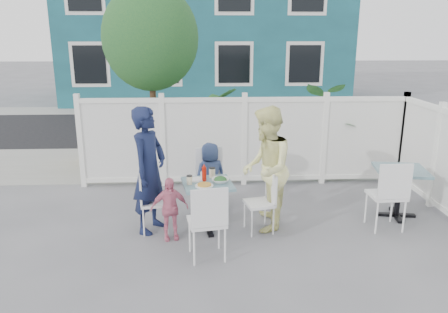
{
  "coord_description": "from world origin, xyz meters",
  "views": [
    {
      "loc": [
        -0.61,
        -5.19,
        2.68
      ],
      "look_at": [
        -0.33,
        0.88,
        0.96
      ],
      "focal_mm": 35.0,
      "sensor_mm": 36.0,
      "label": 1
    }
  ],
  "objects_px": {
    "spare_table": "(400,180)",
    "chair_left": "(148,197)",
    "chair_back": "(210,174)",
    "woman": "(266,169)",
    "main_table": "(208,193)",
    "man": "(149,170)",
    "boy": "(210,175)",
    "utility_cabinet": "(106,134)",
    "chair_right": "(264,197)",
    "toddler": "(169,209)",
    "chair_near": "(208,218)"
  },
  "relations": [
    {
      "from": "boy",
      "to": "toddler",
      "type": "relative_size",
      "value": 1.21
    },
    {
      "from": "chair_back",
      "to": "boy",
      "type": "xyz_separation_m",
      "value": [
        0.0,
        0.02,
        -0.03
      ]
    },
    {
      "from": "chair_right",
      "to": "chair_back",
      "type": "relative_size",
      "value": 0.88
    },
    {
      "from": "chair_left",
      "to": "woman",
      "type": "height_order",
      "value": "woman"
    },
    {
      "from": "man",
      "to": "boy",
      "type": "distance_m",
      "value": 1.22
    },
    {
      "from": "chair_right",
      "to": "boy",
      "type": "bearing_deg",
      "value": 26.67
    },
    {
      "from": "boy",
      "to": "utility_cabinet",
      "type": "bearing_deg",
      "value": -74.06
    },
    {
      "from": "spare_table",
      "to": "chair_left",
      "type": "relative_size",
      "value": 0.94
    },
    {
      "from": "woman",
      "to": "boy",
      "type": "xyz_separation_m",
      "value": [
        -0.76,
        0.79,
        -0.34
      ]
    },
    {
      "from": "utility_cabinet",
      "to": "spare_table",
      "type": "distance_m",
      "value": 5.92
    },
    {
      "from": "main_table",
      "to": "boy",
      "type": "relative_size",
      "value": 0.72
    },
    {
      "from": "utility_cabinet",
      "to": "chair_right",
      "type": "height_order",
      "value": "utility_cabinet"
    },
    {
      "from": "chair_right",
      "to": "utility_cabinet",
      "type": "bearing_deg",
      "value": 26.79
    },
    {
      "from": "utility_cabinet",
      "to": "chair_left",
      "type": "relative_size",
      "value": 1.38
    },
    {
      "from": "utility_cabinet",
      "to": "toddler",
      "type": "bearing_deg",
      "value": -72.05
    },
    {
      "from": "main_table",
      "to": "spare_table",
      "type": "height_order",
      "value": "spare_table"
    },
    {
      "from": "chair_right",
      "to": "chair_near",
      "type": "height_order",
      "value": "chair_near"
    },
    {
      "from": "main_table",
      "to": "boy",
      "type": "bearing_deg",
      "value": 86.69
    },
    {
      "from": "utility_cabinet",
      "to": "spare_table",
      "type": "relative_size",
      "value": 1.47
    },
    {
      "from": "chair_back",
      "to": "boy",
      "type": "distance_m",
      "value": 0.04
    },
    {
      "from": "spare_table",
      "to": "main_table",
      "type": "bearing_deg",
      "value": -173.22
    },
    {
      "from": "main_table",
      "to": "man",
      "type": "bearing_deg",
      "value": 176.45
    },
    {
      "from": "chair_left",
      "to": "chair_back",
      "type": "height_order",
      "value": "chair_back"
    },
    {
      "from": "chair_right",
      "to": "toddler",
      "type": "xyz_separation_m",
      "value": [
        -1.29,
        -0.2,
        -0.06
      ]
    },
    {
      "from": "toddler",
      "to": "chair_right",
      "type": "bearing_deg",
      "value": -3.16
    },
    {
      "from": "chair_right",
      "to": "chair_near",
      "type": "distance_m",
      "value": 1.13
    },
    {
      "from": "chair_left",
      "to": "chair_right",
      "type": "bearing_deg",
      "value": 78.4
    },
    {
      "from": "chair_right",
      "to": "man",
      "type": "relative_size",
      "value": 0.48
    },
    {
      "from": "utility_cabinet",
      "to": "chair_right",
      "type": "distance_m",
      "value": 4.61
    },
    {
      "from": "main_table",
      "to": "chair_right",
      "type": "height_order",
      "value": "chair_right"
    },
    {
      "from": "spare_table",
      "to": "boy",
      "type": "height_order",
      "value": "boy"
    },
    {
      "from": "utility_cabinet",
      "to": "chair_right",
      "type": "relative_size",
      "value": 1.42
    },
    {
      "from": "spare_table",
      "to": "chair_near",
      "type": "xyz_separation_m",
      "value": [
        -2.87,
        -1.2,
        -0.02
      ]
    },
    {
      "from": "chair_back",
      "to": "chair_near",
      "type": "relative_size",
      "value": 0.99
    },
    {
      "from": "chair_back",
      "to": "woman",
      "type": "distance_m",
      "value": 1.13
    },
    {
      "from": "woman",
      "to": "boy",
      "type": "bearing_deg",
      "value": -126.77
    },
    {
      "from": "boy",
      "to": "chair_right",
      "type": "bearing_deg",
      "value": 105.78
    },
    {
      "from": "boy",
      "to": "chair_near",
      "type": "bearing_deg",
      "value": 64.91
    },
    {
      "from": "chair_right",
      "to": "chair_back",
      "type": "bearing_deg",
      "value": 27.34
    },
    {
      "from": "spare_table",
      "to": "chair_left",
      "type": "bearing_deg",
      "value": -174.84
    },
    {
      "from": "chair_left",
      "to": "chair_back",
      "type": "distance_m",
      "value": 1.2
    },
    {
      "from": "boy",
      "to": "toddler",
      "type": "xyz_separation_m",
      "value": [
        -0.56,
        -1.1,
        -0.09
      ]
    },
    {
      "from": "chair_back",
      "to": "woman",
      "type": "xyz_separation_m",
      "value": [
        0.76,
        -0.77,
        0.31
      ]
    },
    {
      "from": "chair_near",
      "to": "man",
      "type": "bearing_deg",
      "value": 120.83
    },
    {
      "from": "utility_cabinet",
      "to": "boy",
      "type": "relative_size",
      "value": 1.14
    },
    {
      "from": "utility_cabinet",
      "to": "chair_left",
      "type": "bearing_deg",
      "value": -74.81
    },
    {
      "from": "main_table",
      "to": "boy",
      "type": "distance_m",
      "value": 0.85
    },
    {
      "from": "chair_left",
      "to": "main_table",
      "type": "bearing_deg",
      "value": 80.05
    },
    {
      "from": "boy",
      "to": "toddler",
      "type": "distance_m",
      "value": 1.24
    },
    {
      "from": "chair_near",
      "to": "boy",
      "type": "bearing_deg",
      "value": 78.08
    }
  ]
}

